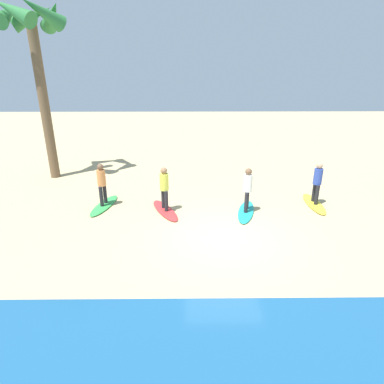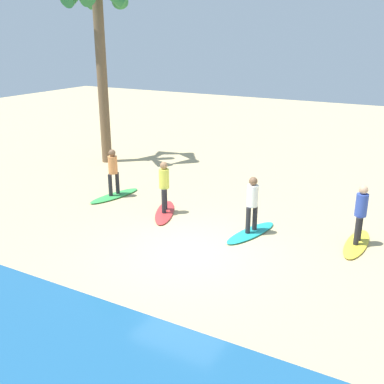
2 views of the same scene
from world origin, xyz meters
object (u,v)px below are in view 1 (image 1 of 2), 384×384
object	(u,v)px
surfboard_red	(165,210)
palm_tree	(33,36)
surfer_yellow	(317,180)
surfer_green	(102,181)
surfer_red	(164,186)
surfboard_teal	(246,211)
surfboard_yellow	(314,204)
surfer_teal	(248,187)
surfboard_green	(104,205)

from	to	relation	value
surfboard_red	palm_tree	bearing A→B (deg)	-150.85
surfer_yellow	surfer_green	distance (m)	8.27
surfboard_red	surfer_red	size ratio (longest dim) A/B	1.28
surfboard_teal	surfboard_red	xyz separation A→B (m)	(3.04, -0.15, 0.00)
palm_tree	surfboard_yellow	bearing A→B (deg)	162.81
surfboard_yellow	surfboard_red	xyz separation A→B (m)	(5.86, 0.57, 0.00)
surfer_teal	palm_tree	xyz separation A→B (m)	(8.73, -4.28, 5.26)
surfer_yellow	surfer_red	world-z (taller)	same
surfboard_yellow	surfer_red	bearing A→B (deg)	-83.54
surfer_teal	surfer_red	size ratio (longest dim) A/B	1.00
surfer_red	surfboard_yellow	bearing A→B (deg)	-174.46
surfboard_teal	surfer_red	xyz separation A→B (m)	(3.04, -0.15, 0.99)
surfer_green	surfer_red	bearing A→B (deg)	168.57
surfboard_red	surfer_green	bearing A→B (deg)	-126.23
surfboard_yellow	surfer_red	xyz separation A→B (m)	(5.86, 0.57, 0.99)
surfboard_green	surfer_red	bearing A→B (deg)	90.72
surfer_yellow	palm_tree	distance (m)	13.18
surfboard_red	surfboard_teal	bearing A→B (deg)	62.45
surfboard_red	palm_tree	distance (m)	9.41
surfboard_teal	surfer_yellow	bearing A→B (deg)	119.04
surfer_yellow	palm_tree	bearing A→B (deg)	-17.19
surfer_red	surfer_teal	bearing A→B (deg)	177.26
surfboard_green	surfer_yellow	bearing A→B (deg)	102.71
surfboard_teal	surfer_red	distance (m)	3.20
surfer_green	surfboard_yellow	bearing A→B (deg)	-179.44
surfer_red	surfer_green	world-z (taller)	same
surfboard_teal	surfer_teal	world-z (taller)	surfer_teal
surfboard_teal	surfer_red	bearing A→B (deg)	-77.91
surfer_teal	surfer_green	distance (m)	5.49
surfboard_teal	palm_tree	bearing A→B (deg)	-101.32
surfer_yellow	surfboard_red	world-z (taller)	surfer_yellow
surfboard_red	palm_tree	xyz separation A→B (m)	(5.69, -4.14, 6.25)
surfboard_yellow	surfboard_teal	bearing A→B (deg)	-74.87
palm_tree	surfer_red	bearing A→B (deg)	143.96
surfboard_green	surfer_green	distance (m)	0.99
surfboard_teal	surfboard_green	bearing A→B (deg)	-81.79
surfer_yellow	surfer_red	size ratio (longest dim) A/B	1.00
surfboard_green	palm_tree	size ratio (longest dim) A/B	0.27
surfer_yellow	surfer_red	bearing A→B (deg)	5.54
surfboard_red	surfboard_green	xyz separation A→B (m)	(2.41, -0.49, 0.00)
surfer_yellow	surfboard_teal	bearing A→B (deg)	14.21
surfer_red	surfer_green	distance (m)	2.46
surfboard_red	surfer_green	xyz separation A→B (m)	(2.41, -0.49, 0.99)
surfer_yellow	palm_tree	xyz separation A→B (m)	(11.54, -3.57, 5.26)
surfer_teal	surfer_red	xyz separation A→B (m)	(3.04, -0.15, 0.00)
surfboard_green	surfer_teal	bearing A→B (deg)	95.53
surfer_teal	surfer_green	size ratio (longest dim) A/B	1.00
surfer_red	surfer_green	size ratio (longest dim) A/B	1.00
surfer_yellow	surfboard_green	distance (m)	8.33
surfer_green	surfer_teal	bearing A→B (deg)	173.38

